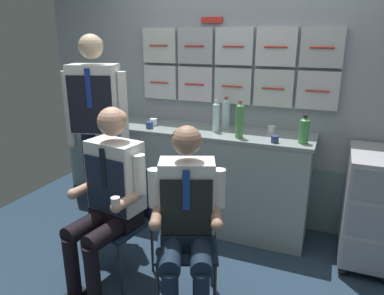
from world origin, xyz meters
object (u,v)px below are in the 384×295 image
object	(u,v)px
folding_chair_right	(187,228)
crew_member_standing	(97,119)
crew_member_right	(186,217)
service_trolley	(371,205)
folding_chair_left	(125,209)
crew_member_left	(109,191)
espresso_cup_small	(275,139)
water_bottle_clear	(216,117)

from	to	relation	value
folding_chair_right	crew_member_standing	bearing A→B (deg)	154.83
crew_member_right	crew_member_standing	world-z (taller)	crew_member_standing
service_trolley	crew_member_right	size ratio (longest dim) A/B	0.73
folding_chair_left	crew_member_left	xyz separation A→B (m)	(-0.02, -0.16, 0.21)
crew_member_standing	espresso_cup_small	xyz separation A→B (m)	(1.47, 0.34, -0.11)
crew_member_right	espresso_cup_small	distance (m)	1.09
crew_member_left	water_bottle_clear	bearing A→B (deg)	67.98
crew_member_standing	crew_member_left	bearing A→B (deg)	-49.50
crew_member_right	water_bottle_clear	xyz separation A→B (m)	(-0.19, 1.14, 0.39)
crew_member_standing	crew_member_right	bearing A→B (deg)	-30.10
crew_member_right	crew_member_standing	distance (m)	1.35
folding_chair_right	espresso_cup_small	distance (m)	1.04
espresso_cup_small	folding_chair_left	bearing A→B (deg)	-141.72
crew_member_right	water_bottle_clear	distance (m)	1.22
service_trolley	folding_chair_right	world-z (taller)	service_trolley
crew_member_right	water_bottle_clear	bearing A→B (deg)	99.68
crew_member_right	folding_chair_left	bearing A→B (deg)	159.13
folding_chair_right	crew_member_standing	world-z (taller)	crew_member_standing
crew_member_right	water_bottle_clear	world-z (taller)	crew_member_right
crew_member_right	espresso_cup_small	size ratio (longest dim) A/B	20.39
folding_chair_left	espresso_cup_small	distance (m)	1.31
folding_chair_left	crew_member_right	size ratio (longest dim) A/B	0.68
water_bottle_clear	espresso_cup_small	xyz separation A→B (m)	(0.55, -0.15, -0.11)
service_trolley	folding_chair_right	xyz separation A→B (m)	(-1.19, -0.93, 0.03)
folding_chair_left	crew_member_left	distance (m)	0.26
folding_chair_right	crew_member_right	distance (m)	0.23
crew_member_left	folding_chair_right	xyz separation A→B (m)	(0.57, 0.08, -0.21)
folding_chair_left	crew_member_right	world-z (taller)	crew_member_right
service_trolley	crew_member_standing	distance (m)	2.37
folding_chair_right	crew_member_standing	xyz separation A→B (m)	(-1.05, 0.50, 0.57)
espresso_cup_small	crew_member_left	bearing A→B (deg)	-137.11
service_trolley	crew_member_standing	bearing A→B (deg)	-169.10
folding_chair_left	water_bottle_clear	distance (m)	1.14
crew_member_left	espresso_cup_small	xyz separation A→B (m)	(0.99, 0.92, 0.24)
crew_member_left	folding_chair_right	distance (m)	0.61
folding_chair_left	water_bottle_clear	bearing A→B (deg)	65.86
crew_member_standing	service_trolley	bearing A→B (deg)	10.90
service_trolley	water_bottle_clear	bearing A→B (deg)	177.33
folding_chair_left	crew_member_right	xyz separation A→B (m)	(0.60, -0.23, 0.17)
folding_chair_right	espresso_cup_small	size ratio (longest dim) A/B	13.81
folding_chair_left	espresso_cup_small	bearing A→B (deg)	38.28
folding_chair_right	water_bottle_clear	distance (m)	1.15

